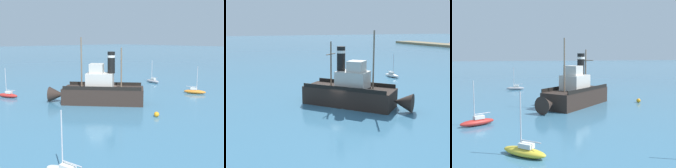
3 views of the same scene
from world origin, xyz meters
TOP-DOWN VIEW (x-y plane):
  - ground_plane at (0.00, 0.00)m, footprint 600.00×600.00m
  - old_tugboat at (-0.16, 2.07)m, footprint 13.09×11.99m
  - sailboat_white at (-16.10, 19.10)m, footprint 3.94×1.81m
  - mooring_buoy at (-10.89, 1.93)m, footprint 0.66×0.66m

SIDE VIEW (x-z plane):
  - ground_plane at x=0.00m, z-range 0.00..0.00m
  - mooring_buoy at x=-10.89m, z-range 0.00..0.66m
  - sailboat_white at x=-16.10m, z-range -2.02..2.88m
  - old_tugboat at x=-0.16m, z-range -3.12..6.78m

